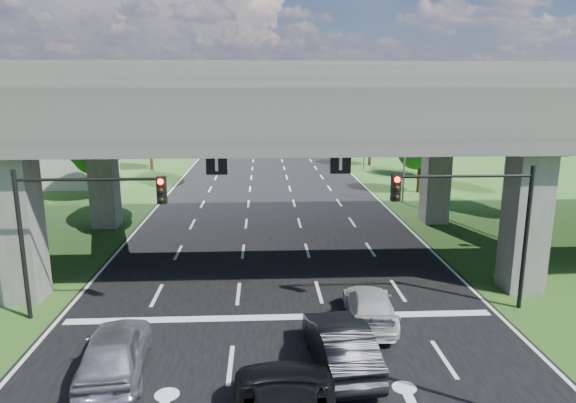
{
  "coord_description": "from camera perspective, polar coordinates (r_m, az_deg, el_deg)",
  "views": [
    {
      "loc": [
        -0.67,
        -15.48,
        9.02
      ],
      "look_at": [
        0.58,
        9.24,
        3.49
      ],
      "focal_mm": 32.0,
      "sensor_mm": 36.0,
      "label": 1
    }
  ],
  "objects": [
    {
      "name": "tree_left_far",
      "position": [
        58.9,
        -15.1,
        8.4
      ],
      "size": [
        4.8,
        4.8,
        8.32
      ],
      "color": "black",
      "rests_on": "ground"
    },
    {
      "name": "overpass",
      "position": [
        27.51,
        -1.52,
        10.31
      ],
      "size": [
        80.0,
        15.0,
        10.0
      ],
      "color": "#33312F",
      "rests_on": "ground"
    },
    {
      "name": "ground",
      "position": [
        17.93,
        -0.37,
        -17.61
      ],
      "size": [
        160.0,
        160.0,
        0.0
      ],
      "primitive_type": "plane",
      "color": "#264A17",
      "rests_on": "ground"
    },
    {
      "name": "tree_right_mid",
      "position": [
        54.34,
        15.14,
        7.06
      ],
      "size": [
        3.91,
        3.9,
        6.76
      ],
      "color": "black",
      "rests_on": "ground"
    },
    {
      "name": "car_silver",
      "position": [
        17.75,
        -18.69,
        -15.5
      ],
      "size": [
        2.47,
        5.03,
        1.65
      ],
      "primitive_type": "imported",
      "rotation": [
        0.0,
        0.0,
        3.25
      ],
      "color": "#B5B7BE",
      "rests_on": "road"
    },
    {
      "name": "warehouse",
      "position": [
        56.91,
        -29.38,
        3.9
      ],
      "size": [
        20.0,
        10.0,
        4.0
      ],
      "primitive_type": "cube",
      "color": "#9E9E99",
      "rests_on": "ground"
    },
    {
      "name": "car_white",
      "position": [
        20.59,
        9.05,
        -11.43
      ],
      "size": [
        2.24,
        4.69,
        1.32
      ],
      "primitive_type": "imported",
      "rotation": [
        0.0,
        0.0,
        3.05
      ],
      "color": "#B1B1B1",
      "rests_on": "road"
    },
    {
      "name": "tree_left_mid",
      "position": [
        52.31,
        -21.16,
        6.45
      ],
      "size": [
        3.91,
        3.9,
        6.76
      ],
      "color": "black",
      "rests_on": "ground"
    },
    {
      "name": "streetlight_beyond",
      "position": [
        56.6,
        8.18,
        9.27
      ],
      "size": [
        3.38,
        0.25,
        10.0
      ],
      "color": "gray",
      "rests_on": "ground"
    },
    {
      "name": "tree_left_near",
      "position": [
        43.76,
        -20.69,
        6.29
      ],
      "size": [
        4.5,
        4.5,
        7.8
      ],
      "color": "black",
      "rests_on": "ground"
    },
    {
      "name": "car_dark",
      "position": [
        17.45,
        5.8,
        -15.49
      ],
      "size": [
        2.16,
        4.94,
        1.58
      ],
      "primitive_type": "imported",
      "rotation": [
        0.0,
        0.0,
        3.24
      ],
      "color": "black",
      "rests_on": "road"
    },
    {
      "name": "tree_right_far",
      "position": [
        60.97,
        9.25,
        8.49
      ],
      "size": [
        4.5,
        4.5,
        7.8
      ],
      "color": "black",
      "rests_on": "ground"
    },
    {
      "name": "streetlight_far",
      "position": [
        41.04,
        12.44,
        7.88
      ],
      "size": [
        3.38,
        0.25,
        10.0
      ],
      "color": "gray",
      "rests_on": "ground"
    },
    {
      "name": "signal_left",
      "position": [
        21.25,
        -22.49,
        -1.52
      ],
      "size": [
        5.76,
        0.54,
        6.0
      ],
      "color": "black",
      "rests_on": "ground"
    },
    {
      "name": "road",
      "position": [
        27.03,
        -1.32,
        -6.86
      ],
      "size": [
        18.0,
        120.0,
        0.03
      ],
      "primitive_type": "cube",
      "color": "black",
      "rests_on": "ground"
    },
    {
      "name": "tree_right_near",
      "position": [
        45.82,
        14.63,
        6.53
      ],
      "size": [
        4.2,
        4.2,
        7.28
      ],
      "color": "black",
      "rests_on": "ground"
    },
    {
      "name": "signal_right",
      "position": [
        21.74,
        20.19,
        -1.03
      ],
      "size": [
        5.76,
        0.54,
        6.0
      ],
      "color": "black",
      "rests_on": "ground"
    }
  ]
}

